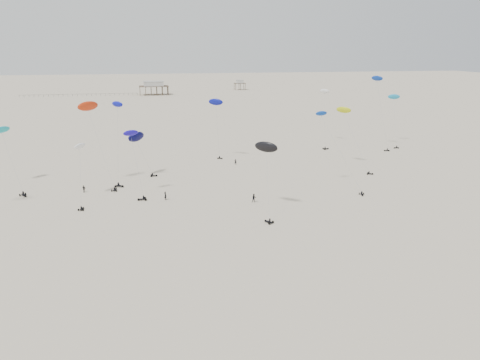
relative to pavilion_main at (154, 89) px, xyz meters
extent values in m
plane|color=beige|center=(10.00, -150.00, -4.22)|extent=(900.00, 900.00, 0.00)
cube|color=brown|center=(0.00, 0.00, 1.93)|extent=(21.00, 13.00, 0.30)
cube|color=silver|center=(0.00, 0.00, 3.68)|extent=(14.00, 8.40, 3.20)
cube|color=#B2B2AD|center=(0.00, 0.00, 5.43)|extent=(15.00, 9.00, 0.30)
cube|color=brown|center=(70.00, 30.00, 0.93)|extent=(9.00, 7.00, 0.30)
cube|color=silver|center=(70.00, 30.00, 2.28)|extent=(5.60, 4.20, 2.40)
cube|color=#B2B2AD|center=(70.00, 30.00, 3.63)|extent=(6.00, 4.50, 0.30)
cube|color=black|center=(-52.00, 0.00, -2.77)|extent=(80.00, 0.10, 0.10)
cylinder|color=gray|center=(-39.51, -234.05, 2.37)|extent=(0.03, 0.03, 19.43)
ellipsoid|color=#18ABBA|center=(-42.89, -227.02, 9.00)|extent=(4.68, 4.89, 2.30)
cylinder|color=gray|center=(-10.48, -246.30, 2.86)|extent=(0.03, 0.03, 14.39)
ellipsoid|color=#1B0EBB|center=(-11.41, -243.01, 9.85)|extent=(3.94, 2.83, 1.81)
cylinder|color=gray|center=(36.74, -250.22, 4.57)|extent=(0.03, 0.03, 20.88)
ellipsoid|color=#0D41B4|center=(33.56, -244.54, 13.27)|extent=(3.14, 1.65, 1.50)
cylinder|color=gray|center=(13.51, -211.74, 4.16)|extent=(0.03, 0.03, 15.79)
ellipsoid|color=#0B1295|center=(13.16, -210.49, 12.81)|extent=(4.86, 4.12, 2.33)
cylinder|color=gray|center=(-22.42, -248.07, 1.45)|extent=(0.03, 0.03, 15.09)
ellipsoid|color=white|center=(-22.79, -242.47, 7.13)|extent=(3.23, 3.78, 1.77)
cylinder|color=gray|center=(48.85, -232.70, 3.54)|extent=(0.03, 0.03, 19.61)
ellipsoid|color=#C6D311|center=(47.54, -226.10, 11.48)|extent=(4.40, 4.57, 2.25)
cylinder|color=gray|center=(52.73, -199.67, 4.79)|extent=(0.03, 0.03, 21.98)
ellipsoid|color=white|center=(54.82, -192.76, 13.76)|extent=(3.40, 3.92, 1.88)
cylinder|color=gray|center=(15.18, -264.06, 2.13)|extent=(0.03, 0.03, 15.07)
ellipsoid|color=black|center=(16.09, -259.17, 8.75)|extent=(5.12, 4.92, 2.57)
cylinder|color=gray|center=(76.82, -203.78, 3.76)|extent=(0.03, 0.03, 19.29)
ellipsoid|color=#1A93CA|center=(78.91, -197.89, 11.86)|extent=(4.44, 2.91, 2.05)
cylinder|color=gray|center=(-14.82, -234.10, 5.48)|extent=(0.03, 0.03, 19.36)
ellipsoid|color=#0E14BA|center=(-14.56, -230.31, 15.01)|extent=(3.47, 3.27, 1.72)
cylinder|color=gray|center=(68.91, -208.79, 7.23)|extent=(0.03, 0.03, 23.21)
ellipsoid|color=#0C319C|center=(68.43, -204.54, 18.77)|extent=(3.69, 4.41, 2.08)
cylinder|color=gray|center=(-8.61, -228.53, 0.75)|extent=(0.03, 0.03, 9.72)
ellipsoid|color=#05053F|center=(-10.54, -227.33, 6.11)|extent=(5.31, 5.75, 2.84)
cylinder|color=gray|center=(-18.71, -236.34, 5.16)|extent=(0.03, 0.03, 20.48)
ellipsoid|color=red|center=(-21.46, -231.67, 14.85)|extent=(5.70, 5.01, 2.76)
imported|color=black|center=(-4.54, -250.25, -4.22)|extent=(0.92, 0.99, 2.24)
imported|color=black|center=(14.40, -255.90, -4.22)|extent=(1.11, 0.66, 2.24)
imported|color=black|center=(-23.01, -240.55, -4.22)|extent=(1.31, 1.10, 1.96)
imported|color=black|center=(17.11, -221.04, -4.22)|extent=(0.79, 0.65, 1.90)
camera|label=1|loc=(-8.29, -350.68, 28.29)|focal=35.00mm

